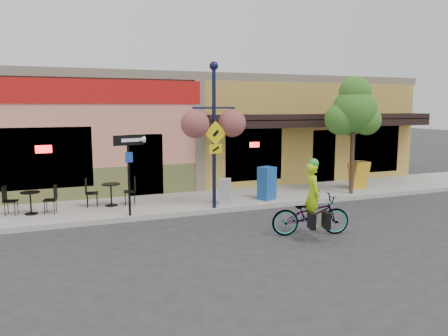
% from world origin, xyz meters
% --- Properties ---
extents(ground, '(90.00, 90.00, 0.00)m').
position_xyz_m(ground, '(0.00, 0.00, 0.00)').
color(ground, '#2D2D30').
rests_on(ground, ground).
extents(sidewalk, '(24.00, 3.00, 0.15)m').
position_xyz_m(sidewalk, '(0.00, 2.00, 0.07)').
color(sidewalk, '#9E9B93').
rests_on(sidewalk, ground).
extents(curb, '(24.00, 0.12, 0.15)m').
position_xyz_m(curb, '(0.00, 0.55, 0.07)').
color(curb, '#A8A59E').
rests_on(curb, ground).
extents(building, '(18.20, 8.20, 4.50)m').
position_xyz_m(building, '(0.00, 7.50, 2.25)').
color(building, '#DE856D').
rests_on(building, ground).
extents(bicycle, '(2.12, 1.20, 1.05)m').
position_xyz_m(bicycle, '(-0.02, -2.47, 0.53)').
color(bicycle, maroon).
rests_on(bicycle, ground).
extents(cyclist_rider, '(0.53, 0.67, 1.61)m').
position_xyz_m(cyclist_rider, '(0.03, -2.47, 0.81)').
color(cyclist_rider, '#ADDC17').
rests_on(cyclist_rider, ground).
extents(lamp_post, '(1.46, 0.67, 4.44)m').
position_xyz_m(lamp_post, '(-1.48, 0.65, 2.37)').
color(lamp_post, '#111535').
rests_on(lamp_post, sidewalk).
extents(one_way_sign, '(0.91, 0.38, 2.32)m').
position_xyz_m(one_way_sign, '(-4.07, 0.65, 1.31)').
color(one_way_sign, black).
rests_on(one_way_sign, sidewalk).
extents(cafe_set_left, '(1.56, 1.03, 0.86)m').
position_xyz_m(cafe_set_left, '(-6.71, 1.86, 0.58)').
color(cafe_set_left, black).
rests_on(cafe_set_left, sidewalk).
extents(cafe_set_right, '(1.63, 0.97, 0.92)m').
position_xyz_m(cafe_set_right, '(-4.39, 2.12, 0.61)').
color(cafe_set_right, black).
rests_on(cafe_set_right, sidewalk).
extents(newspaper_box_blue, '(0.63, 0.60, 1.11)m').
position_xyz_m(newspaper_box_blue, '(0.60, 1.14, 0.70)').
color(newspaper_box_blue, '#1A52A1').
rests_on(newspaper_box_blue, sidewalk).
extents(newspaper_box_grey, '(0.49, 0.47, 0.83)m').
position_xyz_m(newspaper_box_grey, '(-0.99, 0.98, 0.57)').
color(newspaper_box_grey, '#A0A0A0').
rests_on(newspaper_box_grey, sidewalk).
extents(street_tree, '(1.77, 1.77, 4.21)m').
position_xyz_m(street_tree, '(3.90, 0.94, 2.26)').
color(street_tree, '#3D7A26').
rests_on(street_tree, sidewalk).
extents(sandwich_board, '(0.65, 0.48, 1.06)m').
position_xyz_m(sandwich_board, '(4.72, 1.38, 0.68)').
color(sandwich_board, gold).
rests_on(sandwich_board, sidewalk).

